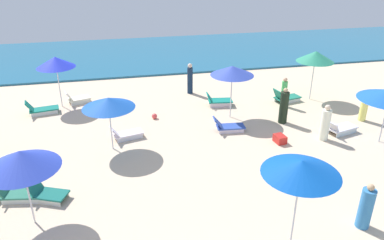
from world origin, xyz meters
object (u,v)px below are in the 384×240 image
(umbrella_6, at_px, (232,71))
(lounge_chair_8_1, at_px, (46,193))
(lounge_chair_6_0, at_px, (218,101))
(beachgoer_6, at_px, (325,124))
(umbrella_8, at_px, (21,160))
(lounge_chair_5_0, at_px, (126,134))
(lounge_chair_4_0, at_px, (286,97))
(umbrella_2, at_px, (55,62))
(umbrella_4, at_px, (316,56))
(beachgoer_4, at_px, (284,107))
(lounge_chair_6_1, at_px, (228,126))
(umbrella_3, at_px, (301,167))
(beachgoer_2, at_px, (284,93))
(umbrella_5, at_px, (108,103))
(beachgoer_0, at_px, (190,79))
(beachgoer_5, at_px, (364,106))
(beachgoer_3, at_px, (366,208))
(lounge_chair_2_1, at_px, (41,109))
(cooler_box_2, at_px, (280,139))
(lounge_chair_0_0, at_px, (340,128))
(beach_ball_0, at_px, (154,116))
(lounge_chair_2_0, at_px, (77,98))

(umbrella_6, relative_size, lounge_chair_8_1, 1.87)
(lounge_chair_6_0, distance_m, beachgoer_6, 5.67)
(umbrella_8, bearing_deg, lounge_chair_5_0, 58.63)
(lounge_chair_4_0, bearing_deg, lounge_chair_5_0, 93.77)
(umbrella_2, xyz_separation_m, umbrella_6, (8.09, -3.10, -0.03))
(umbrella_4, bearing_deg, beachgoer_4, -138.09)
(lounge_chair_6_0, bearing_deg, lounge_chair_6_1, -179.76)
(umbrella_3, relative_size, umbrella_4, 1.00)
(umbrella_4, xyz_separation_m, beachgoer_2, (-1.85, -0.58, -1.64))
(beachgoer_2, distance_m, beachgoer_6, 3.82)
(umbrella_5, xyz_separation_m, beachgoer_2, (8.72, 2.74, -1.29))
(lounge_chair_5_0, height_order, beachgoer_2, beachgoer_2)
(beachgoer_0, bearing_deg, lounge_chair_6_1, 29.21)
(umbrella_5, bearing_deg, beachgoer_5, 1.43)
(lounge_chair_8_1, relative_size, beachgoer_0, 0.79)
(umbrella_5, distance_m, beachgoer_5, 11.71)
(umbrella_2, distance_m, beachgoer_3, 14.91)
(lounge_chair_2_1, height_order, umbrella_3, umbrella_3)
(umbrella_4, bearing_deg, umbrella_2, 172.30)
(lounge_chair_5_0, height_order, beachgoer_4, beachgoer_4)
(umbrella_4, height_order, lounge_chair_5_0, umbrella_4)
(cooler_box_2, bearing_deg, umbrella_6, -164.18)
(lounge_chair_5_0, xyz_separation_m, umbrella_6, (5.06, 1.22, 2.10))
(lounge_chair_0_0, distance_m, beachgoer_6, 1.21)
(beach_ball_0, bearing_deg, lounge_chair_6_1, -33.69)
(beachgoer_0, relative_size, beachgoer_6, 1.09)
(beachgoer_2, bearing_deg, umbrella_8, 140.51)
(umbrella_2, height_order, cooler_box_2, umbrella_2)
(lounge_chair_0_0, bearing_deg, umbrella_2, 50.33)
(beach_ball_0, bearing_deg, cooler_box_2, -35.98)
(lounge_chair_2_0, bearing_deg, umbrella_3, -168.66)
(umbrella_3, distance_m, beachgoer_3, 2.94)
(umbrella_3, bearing_deg, beachgoer_4, 66.74)
(umbrella_5, height_order, beachgoer_6, umbrella_5)
(lounge_chair_0_0, height_order, umbrella_6, umbrella_6)
(lounge_chair_0_0, bearing_deg, lounge_chair_4_0, -3.73)
(lounge_chair_0_0, distance_m, lounge_chair_6_1, 4.94)
(lounge_chair_8_1, bearing_deg, beach_ball_0, -13.61)
(umbrella_8, bearing_deg, umbrella_5, 59.72)
(umbrella_5, xyz_separation_m, lounge_chair_8_1, (-2.16, -2.96, -1.78))
(beachgoer_4, bearing_deg, lounge_chair_2_1, 69.18)
(lounge_chair_6_1, bearing_deg, beach_ball_0, 61.57)
(beachgoer_3, relative_size, cooler_box_2, 2.78)
(beachgoer_5, height_order, beachgoer_6, beachgoer_6)
(umbrella_6, relative_size, beachgoer_4, 1.49)
(lounge_chair_2_0, bearing_deg, beachgoer_4, -132.48)
(umbrella_5, height_order, beachgoer_5, umbrella_5)
(umbrella_2, height_order, lounge_chair_6_0, umbrella_2)
(lounge_chair_2_1, height_order, umbrella_8, umbrella_8)
(beachgoer_2, height_order, beach_ball_0, beachgoer_2)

